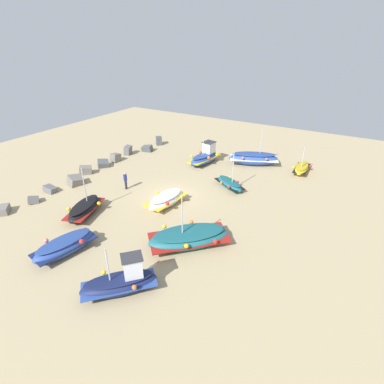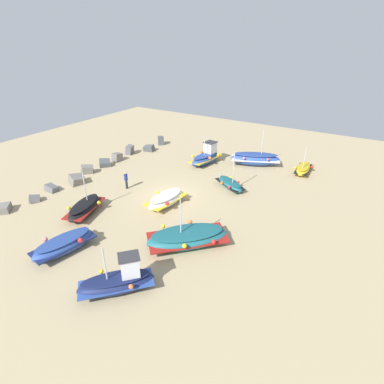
% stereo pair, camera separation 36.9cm
% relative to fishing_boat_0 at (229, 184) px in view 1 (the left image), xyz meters
% --- Properties ---
extents(ground_plane, '(55.85, 55.85, 0.00)m').
position_rel_fishing_boat_0_xyz_m(ground_plane, '(-4.22, 3.68, -0.42)').
color(ground_plane, tan).
extents(fishing_boat_0, '(2.76, 3.53, 3.75)m').
position_rel_fishing_boat_0_xyz_m(fishing_boat_0, '(0.00, 0.00, 0.00)').
color(fishing_boat_0, '#1E6670').
rests_on(fishing_boat_0, ground_plane).
extents(fishing_boat_1, '(4.47, 2.41, 3.32)m').
position_rel_fishing_boat_0_xyz_m(fishing_boat_1, '(4.21, 4.88, 0.35)').
color(fishing_boat_1, '#2D4C9E').
rests_on(fishing_boat_1, ground_plane).
extents(fishing_boat_2, '(4.33, 2.28, 1.12)m').
position_rel_fishing_boat_0_xyz_m(fishing_boat_2, '(-14.15, 5.06, 0.14)').
color(fishing_boat_2, '#2D4C9E').
rests_on(fishing_boat_2, ground_plane).
extents(fishing_boat_3, '(4.03, 2.25, 0.99)m').
position_rel_fishing_boat_0_xyz_m(fishing_boat_3, '(-5.63, 3.14, 0.09)').
color(fishing_boat_3, white).
rests_on(fishing_boat_3, ground_plane).
extents(fishing_boat_4, '(4.25, 2.75, 3.77)m').
position_rel_fishing_boat_0_xyz_m(fishing_boat_4, '(-10.19, 7.70, 0.12)').
color(fishing_boat_4, black).
rests_on(fishing_boat_4, ground_plane).
extents(fishing_boat_5, '(3.72, 5.52, 4.08)m').
position_rel_fishing_boat_0_xyz_m(fishing_boat_5, '(6.54, 0.14, 0.32)').
color(fishing_boat_5, '#2D4C9E').
rests_on(fishing_boat_5, ground_plane).
extents(fishing_boat_6, '(4.08, 3.87, 3.06)m').
position_rel_fishing_boat_0_xyz_m(fishing_boat_6, '(-14.83, -0.35, 0.26)').
color(fishing_boat_6, navy).
rests_on(fishing_boat_6, ground_plane).
extents(fishing_boat_7, '(3.46, 1.68, 2.88)m').
position_rel_fishing_boat_0_xyz_m(fishing_boat_7, '(7.21, -4.84, -0.00)').
color(fishing_boat_7, gold).
rests_on(fishing_boat_7, ground_plane).
extents(fishing_boat_8, '(5.43, 5.35, 3.84)m').
position_rel_fishing_boat_0_xyz_m(fishing_boat_8, '(-9.33, -1.32, 0.17)').
color(fishing_boat_8, '#1E6670').
rests_on(fishing_boat_8, ground_plane).
extents(person_walking, '(0.32, 0.32, 1.65)m').
position_rel_fishing_boat_0_xyz_m(person_walking, '(-5.07, 8.03, 0.53)').
color(person_walking, '#2D2D38').
rests_on(person_walking, ground_plane).
extents(breakwater_rocks, '(23.85, 2.75, 1.28)m').
position_rel_fishing_boat_0_xyz_m(breakwater_rocks, '(-4.19, 13.44, -0.04)').
color(breakwater_rocks, '#4C5156').
rests_on(breakwater_rocks, ground_plane).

